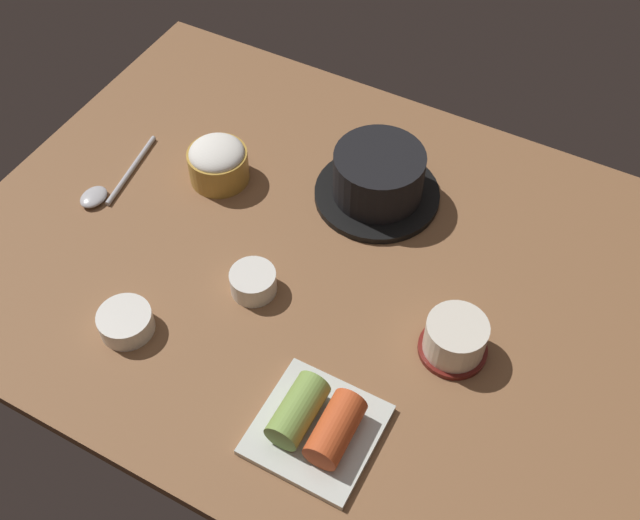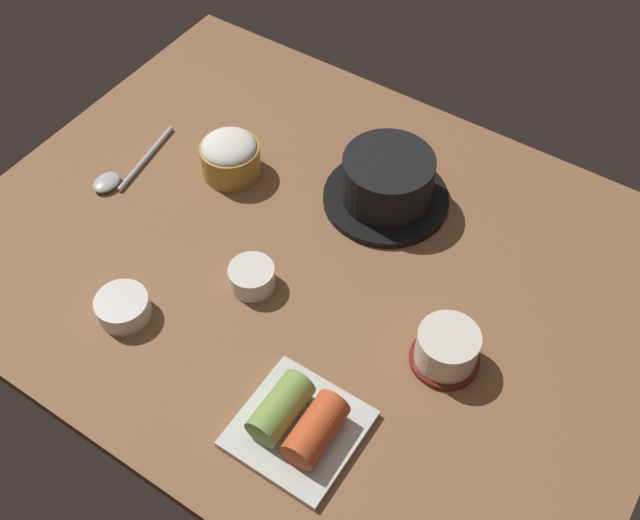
{
  "view_description": "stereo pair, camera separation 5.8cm",
  "coord_description": "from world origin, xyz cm",
  "px_view_note": "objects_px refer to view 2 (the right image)",
  "views": [
    {
      "loc": [
        32.45,
        -58.58,
        86.56
      ],
      "look_at": [
        2.0,
        -2.0,
        5.0
      ],
      "focal_mm": 42.59,
      "sensor_mm": 36.0,
      "label": 1
    },
    {
      "loc": [
        37.46,
        -55.58,
        86.56
      ],
      "look_at": [
        2.0,
        -2.0,
        5.0
      ],
      "focal_mm": 42.59,
      "sensor_mm": 36.0,
      "label": 2
    }
  ],
  "objects_px": {
    "stone_pot": "(387,182)",
    "banchan_cup_center": "(252,276)",
    "kimchi_plate": "(298,423)",
    "rice_bowl": "(230,155)",
    "spoon": "(119,174)",
    "tea_cup_with_saucer": "(447,348)",
    "side_bowl_near": "(123,307)"
  },
  "relations": [
    {
      "from": "rice_bowl",
      "to": "spoon",
      "type": "distance_m",
      "value": 0.18
    },
    {
      "from": "banchan_cup_center",
      "to": "kimchi_plate",
      "type": "bearing_deg",
      "value": -39.42
    },
    {
      "from": "stone_pot",
      "to": "banchan_cup_center",
      "type": "xyz_separation_m",
      "value": [
        -0.07,
        -0.24,
        -0.02
      ]
    },
    {
      "from": "tea_cup_with_saucer",
      "to": "kimchi_plate",
      "type": "height_order",
      "value": "tea_cup_with_saucer"
    },
    {
      "from": "spoon",
      "to": "kimchi_plate",
      "type": "bearing_deg",
      "value": -22.72
    },
    {
      "from": "tea_cup_with_saucer",
      "to": "stone_pot",
      "type": "bearing_deg",
      "value": 135.68
    },
    {
      "from": "rice_bowl",
      "to": "side_bowl_near",
      "type": "distance_m",
      "value": 0.3
    },
    {
      "from": "rice_bowl",
      "to": "banchan_cup_center",
      "type": "xyz_separation_m",
      "value": [
        0.16,
        -0.16,
        -0.02
      ]
    },
    {
      "from": "tea_cup_with_saucer",
      "to": "banchan_cup_center",
      "type": "distance_m",
      "value": 0.28
    },
    {
      "from": "side_bowl_near",
      "to": "tea_cup_with_saucer",
      "type": "bearing_deg",
      "value": 23.82
    },
    {
      "from": "stone_pot",
      "to": "kimchi_plate",
      "type": "height_order",
      "value": "stone_pot"
    },
    {
      "from": "tea_cup_with_saucer",
      "to": "side_bowl_near",
      "type": "relative_size",
      "value": 1.25
    },
    {
      "from": "tea_cup_with_saucer",
      "to": "side_bowl_near",
      "type": "xyz_separation_m",
      "value": [
        -0.39,
        -0.17,
        -0.01
      ]
    },
    {
      "from": "banchan_cup_center",
      "to": "kimchi_plate",
      "type": "height_order",
      "value": "kimchi_plate"
    },
    {
      "from": "side_bowl_near",
      "to": "kimchi_plate",
      "type": "bearing_deg",
      "value": -2.2
    },
    {
      "from": "rice_bowl",
      "to": "tea_cup_with_saucer",
      "type": "distance_m",
      "value": 0.45
    },
    {
      "from": "stone_pot",
      "to": "rice_bowl",
      "type": "height_order",
      "value": "stone_pot"
    },
    {
      "from": "banchan_cup_center",
      "to": "side_bowl_near",
      "type": "bearing_deg",
      "value": -130.2
    },
    {
      "from": "rice_bowl",
      "to": "side_bowl_near",
      "type": "relative_size",
      "value": 1.28
    },
    {
      "from": "spoon",
      "to": "rice_bowl",
      "type": "bearing_deg",
      "value": 37.69
    },
    {
      "from": "kimchi_plate",
      "to": "tea_cup_with_saucer",
      "type": "bearing_deg",
      "value": 61.31
    },
    {
      "from": "rice_bowl",
      "to": "spoon",
      "type": "relative_size",
      "value": 0.52
    },
    {
      "from": "banchan_cup_center",
      "to": "kimchi_plate",
      "type": "relative_size",
      "value": 0.45
    },
    {
      "from": "banchan_cup_center",
      "to": "rice_bowl",
      "type": "bearing_deg",
      "value": 134.92
    },
    {
      "from": "tea_cup_with_saucer",
      "to": "rice_bowl",
      "type": "bearing_deg",
      "value": 164.56
    },
    {
      "from": "kimchi_plate",
      "to": "side_bowl_near",
      "type": "height_order",
      "value": "kimchi_plate"
    },
    {
      "from": "stone_pot",
      "to": "kimchi_plate",
      "type": "bearing_deg",
      "value": -74.86
    },
    {
      "from": "rice_bowl",
      "to": "kimchi_plate",
      "type": "distance_m",
      "value": 0.45
    },
    {
      "from": "kimchi_plate",
      "to": "spoon",
      "type": "xyz_separation_m",
      "value": [
        -0.47,
        0.2,
        -0.02
      ]
    },
    {
      "from": "stone_pot",
      "to": "rice_bowl",
      "type": "relative_size",
      "value": 2.06
    },
    {
      "from": "rice_bowl",
      "to": "side_bowl_near",
      "type": "bearing_deg",
      "value": -81.3
    },
    {
      "from": "tea_cup_with_saucer",
      "to": "banchan_cup_center",
      "type": "relative_size",
      "value": 1.41
    }
  ]
}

